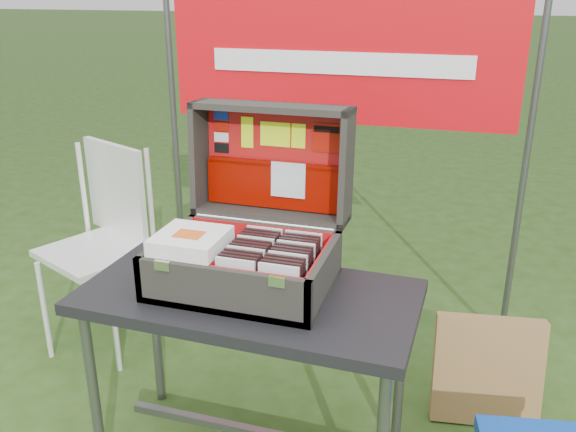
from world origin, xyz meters
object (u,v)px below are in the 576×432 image
(suitcase, at_px, (249,202))
(cardboard_box, at_px, (487,371))
(chair, at_px, (97,254))
(table, at_px, (251,379))

(suitcase, bearing_deg, cardboard_box, 25.87)
(suitcase, distance_m, chair, 1.13)
(suitcase, relative_size, cardboard_box, 1.31)
(cardboard_box, bearing_deg, table, -156.79)
(table, height_order, cardboard_box, table)
(chair, xyz_separation_m, cardboard_box, (1.75, -0.03, -0.25))
(table, distance_m, chair, 1.09)
(chair, bearing_deg, table, -4.47)
(chair, relative_size, cardboard_box, 2.17)
(cardboard_box, bearing_deg, suitcase, -162.43)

